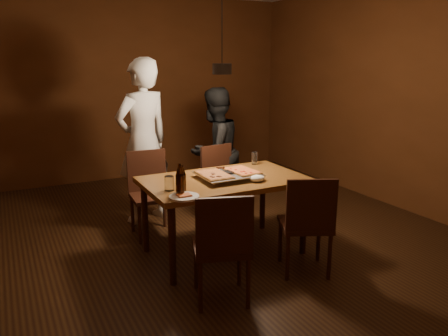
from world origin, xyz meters
name	(u,v)px	position (x,y,z in m)	size (l,w,h in m)	color
room_shell	(222,106)	(0.00, 0.00, 1.40)	(6.00, 6.00, 6.00)	#341F0E
dining_table	(224,186)	(-0.09, -0.22, 0.68)	(1.50, 0.90, 0.75)	brown
chair_far_left	(150,185)	(-0.57, 0.59, 0.54)	(0.45, 0.45, 0.49)	#38190F
chair_far_right	(222,177)	(0.26, 0.51, 0.54)	(0.49, 0.49, 0.49)	#38190F
chair_near_left	(222,239)	(-0.53, -1.04, 0.54)	(0.53, 0.53, 0.49)	#38190F
chair_near_right	(308,217)	(0.33, -0.96, 0.54)	(0.56, 0.56, 0.49)	#38190F
pizza_tray	(228,176)	(-0.06, -0.24, 0.77)	(0.55, 0.45, 0.05)	silver
pizza_meat	(214,174)	(-0.21, -0.25, 0.81)	(0.24, 0.38, 0.02)	maroon
pizza_cheese	(242,171)	(0.09, -0.24, 0.81)	(0.23, 0.36, 0.02)	gold
spatula	(228,172)	(-0.06, -0.23, 0.81)	(0.09, 0.24, 0.04)	silver
beer_bottle_a	(180,180)	(-0.66, -0.54, 0.89)	(0.07, 0.07, 0.27)	black
beer_bottle_b	(182,179)	(-0.60, -0.44, 0.87)	(0.06, 0.06, 0.23)	black
water_glass_left	(169,183)	(-0.69, -0.36, 0.81)	(0.08, 0.08, 0.13)	silver
water_glass_right	(255,158)	(0.46, 0.13, 0.82)	(0.06, 0.06, 0.13)	silver
plate_slice	(184,197)	(-0.65, -0.60, 0.76)	(0.25, 0.25, 0.03)	white
napkin	(257,178)	(0.12, -0.46, 0.78)	(0.15, 0.11, 0.06)	white
diner_white	(143,142)	(-0.49, 1.00, 0.93)	(0.68, 0.45, 1.86)	silver
diner_dark	(215,151)	(0.35, 0.88, 0.76)	(0.74, 0.58, 1.52)	black
pendant_lamp	(222,68)	(0.00, 0.00, 1.76)	(0.18, 0.18, 1.10)	black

